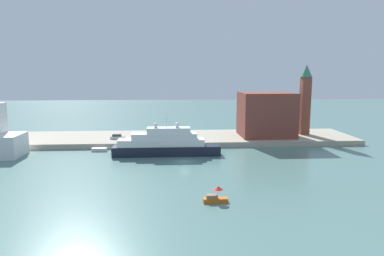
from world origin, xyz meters
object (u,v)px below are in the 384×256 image
at_px(work_barge, 99,150).
at_px(harbor_building, 266,114).
at_px(bell_tower, 305,97).
at_px(large_yacht, 165,144).
at_px(parked_car, 117,137).
at_px(person_figure, 136,137).
at_px(mooring_bollard, 196,140).
at_px(small_motorboat, 215,196).

height_order(work_barge, harbor_building, harbor_building).
bearing_deg(work_barge, harbor_building, 14.01).
bearing_deg(bell_tower, work_barge, -166.73).
xyz_separation_m(large_yacht, parked_car, (-14.88, 16.14, -0.81)).
relative_size(large_yacht, parked_car, 6.33).
bearing_deg(person_figure, mooring_bollard, -16.05).
height_order(work_barge, bell_tower, bell_tower).
relative_size(small_motorboat, mooring_bollard, 4.87).
relative_size(large_yacht, mooring_bollard, 32.93).
relative_size(work_barge, harbor_building, 0.25).
distance_m(work_barge, harbor_building, 52.83).
height_order(harbor_building, bell_tower, bell_tower).
xyz_separation_m(small_motorboat, mooring_bollard, (0.07, 44.88, 1.01)).
xyz_separation_m(small_motorboat, person_figure, (-17.94, 50.06, 1.31)).
bearing_deg(harbor_building, parked_car, -176.96).
height_order(small_motorboat, harbor_building, harbor_building).
bearing_deg(person_figure, large_yacht, -59.17).
bearing_deg(parked_car, harbor_building, 3.04).
distance_m(person_figure, mooring_bollard, 18.74).
relative_size(harbor_building, parked_car, 3.70).
relative_size(work_barge, parked_car, 0.92).
bearing_deg(bell_tower, small_motorboat, -123.15).
relative_size(harbor_building, mooring_bollard, 19.23).
bearing_deg(parked_car, person_figure, -10.74).
bearing_deg(parked_car, small_motorboat, -65.01).
xyz_separation_m(harbor_building, parked_car, (-47.06, -2.50, -6.38)).
xyz_separation_m(small_motorboat, bell_tower, (36.69, 56.18, 12.96)).
height_order(large_yacht, harbor_building, harbor_building).
xyz_separation_m(large_yacht, work_barge, (-18.47, 6.01, -2.51)).
relative_size(bell_tower, parked_car, 5.07).
bearing_deg(mooring_bollard, small_motorboat, -90.09).
bearing_deg(work_barge, person_figure, 43.45).
relative_size(small_motorboat, harbor_building, 0.25).
bearing_deg(small_motorboat, person_figure, 109.72).
bearing_deg(mooring_bollard, work_barge, -172.08).
distance_m(harbor_building, person_figure, 41.78).
distance_m(large_yacht, work_barge, 19.59).
bearing_deg(small_motorboat, large_yacht, 104.37).
height_order(small_motorboat, bell_tower, bell_tower).
xyz_separation_m(large_yacht, mooring_bollard, (9.05, 9.84, -0.98)).
bearing_deg(parked_car, mooring_bollard, -14.76).
xyz_separation_m(large_yacht, harbor_building, (32.18, 18.64, 5.57)).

